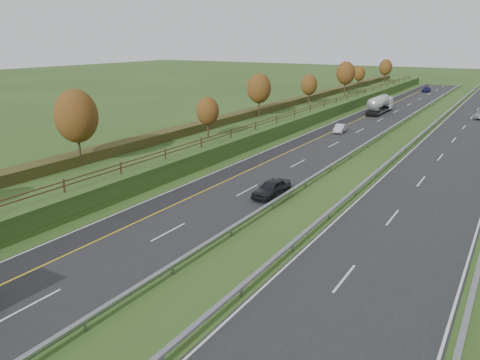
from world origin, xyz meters
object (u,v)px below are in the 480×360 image
at_px(car_dark_near, 271,188).
at_px(car_silver_mid, 340,128).
at_px(road_tanker, 380,104).
at_px(car_small_far, 426,89).

distance_m(car_dark_near, car_silver_mid, 33.80).
relative_size(road_tanker, car_dark_near, 2.36).
bearing_deg(car_small_far, car_silver_mid, -93.24).
bearing_deg(car_silver_mid, car_dark_near, -88.12).
bearing_deg(road_tanker, car_small_far, 89.18).
bearing_deg(car_dark_near, road_tanker, 100.30).
bearing_deg(car_silver_mid, road_tanker, 83.16).
height_order(car_silver_mid, car_small_far, car_small_far).
relative_size(car_dark_near, car_small_far, 1.00).
relative_size(car_silver_mid, car_small_far, 0.82).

